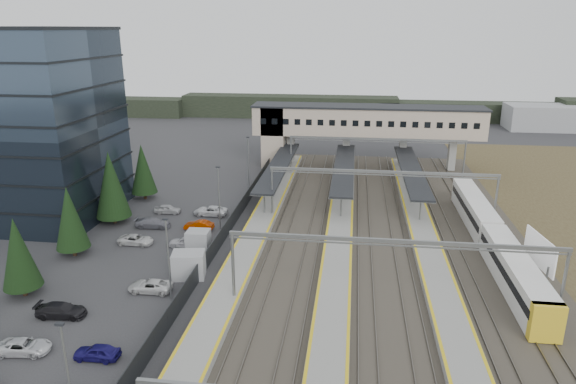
# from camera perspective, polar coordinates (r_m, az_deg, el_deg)

# --- Properties ---
(ground) EXTENTS (220.00, 220.00, 0.00)m
(ground) POSITION_cam_1_polar(r_m,az_deg,el_deg) (54.97, -2.01, -8.28)
(ground) COLOR #2B2B2D
(ground) RESTS_ON ground
(office_building) EXTENTS (24.30, 18.30, 24.30)m
(office_building) POSITION_cam_1_polar(r_m,az_deg,el_deg) (76.06, -28.51, 6.60)
(office_building) COLOR #2E3C4C
(office_building) RESTS_ON ground
(conifer_row) EXTENTS (4.42, 49.82, 9.50)m
(conifer_row) POSITION_cam_1_polar(r_m,az_deg,el_deg) (57.42, -25.01, -3.61)
(conifer_row) COLOR black
(conifer_row) RESTS_ON ground
(car_park) EXTENTS (10.59, 44.68, 1.29)m
(car_park) POSITION_cam_1_polar(r_m,az_deg,el_deg) (53.25, -17.74, -9.37)
(car_park) COLOR silver
(car_park) RESTS_ON ground
(lampposts) EXTENTS (0.50, 53.25, 8.07)m
(lampposts) POSITION_cam_1_polar(r_m,az_deg,el_deg) (56.13, -9.95, -3.16)
(lampposts) COLOR slate
(lampposts) RESTS_ON ground
(fence) EXTENTS (0.08, 90.00, 2.00)m
(fence) POSITION_cam_1_polar(r_m,az_deg,el_deg) (60.30, -7.38, -4.94)
(fence) COLOR #26282B
(fence) RESTS_ON ground
(relay_cabin_near) EXTENTS (3.56, 2.86, 2.66)m
(relay_cabin_near) POSITION_cam_1_polar(r_m,az_deg,el_deg) (53.23, -10.98, -7.95)
(relay_cabin_near) COLOR gray
(relay_cabin_near) RESTS_ON ground
(relay_cabin_far) EXTENTS (2.59, 2.17, 2.33)m
(relay_cabin_far) POSITION_cam_1_polar(r_m,az_deg,el_deg) (59.25, -9.94, -5.32)
(relay_cabin_far) COLOR gray
(relay_cabin_far) RESTS_ON ground
(rail_corridor) EXTENTS (34.00, 90.00, 0.92)m
(rail_corridor) POSITION_cam_1_polar(r_m,az_deg,el_deg) (58.76, 7.87, -6.35)
(rail_corridor) COLOR #322F27
(rail_corridor) RESTS_ON ground
(canopies) EXTENTS (23.10, 30.00, 3.28)m
(canopies) POSITION_cam_1_polar(r_m,az_deg,el_deg) (78.36, 6.24, 2.72)
(canopies) COLOR black
(canopies) RESTS_ON ground
(footbridge) EXTENTS (40.40, 6.40, 11.20)m
(footbridge) POSITION_cam_1_polar(r_m,az_deg,el_deg) (92.13, 7.00, 7.52)
(footbridge) COLOR #BEA993
(footbridge) RESTS_ON ground
(gantries) EXTENTS (28.40, 62.28, 7.17)m
(gantries) POSITION_cam_1_polar(r_m,az_deg,el_deg) (54.91, 10.90, -1.85)
(gantries) COLOR slate
(gantries) RESTS_ON ground
(train) EXTENTS (2.59, 35.91, 3.25)m
(train) POSITION_cam_1_polar(r_m,az_deg,el_deg) (61.54, 21.75, -4.79)
(train) COLOR silver
(train) RESTS_ON ground
(billboard) EXTENTS (0.94, 6.11, 5.24)m
(billboard) POSITION_cam_1_polar(r_m,az_deg,el_deg) (55.21, 26.17, -6.08)
(billboard) COLOR slate
(billboard) RESTS_ON ground
(treeline_far) EXTENTS (170.00, 19.00, 7.00)m
(treeline_far) POSITION_cam_1_polar(r_m,az_deg,el_deg) (143.40, 13.71, 8.79)
(treeline_far) COLOR black
(treeline_far) RESTS_ON ground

